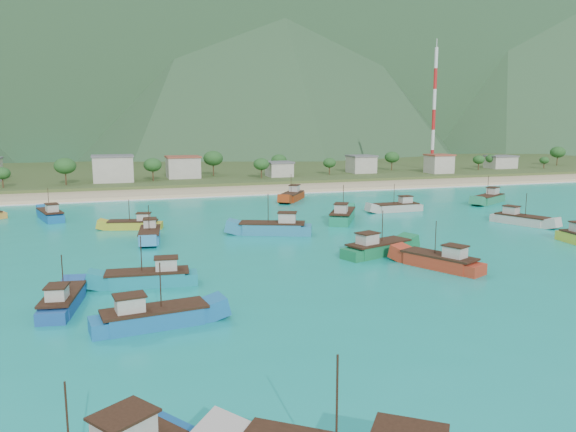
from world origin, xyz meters
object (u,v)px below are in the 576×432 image
object	(u,v)px
boat_16	(134,225)
boat_20	(342,216)
boat_21	(489,199)
boat_24	(50,215)
boat_14	(377,249)
boat_15	(153,319)
boat_10	(274,229)
boat_23	(63,302)
radio_tower	(434,110)
boat_18	(292,197)
boat_12	(150,235)
boat_0	(440,262)
boat_8	(521,220)
boat_9	(150,279)
boat_6	(397,208)

from	to	relation	value
boat_16	boat_20	world-z (taller)	boat_20
boat_21	boat_24	world-z (taller)	boat_21
boat_14	boat_15	size ratio (longest dim) A/B	1.07
boat_10	boat_23	distance (m)	43.63
radio_tower	boat_21	bearing A→B (deg)	-112.58
boat_18	boat_20	distance (m)	31.00
radio_tower	boat_12	size ratio (longest dim) A/B	4.04
boat_16	boat_21	size ratio (longest dim) A/B	0.84
radio_tower	boat_16	distance (m)	136.62
boat_18	boat_24	xyz separation A→B (m)	(-53.60, -11.14, -0.07)
boat_0	boat_15	world-z (taller)	boat_0
radio_tower	boat_8	xyz separation A→B (m)	(-41.65, -95.24, -22.59)
boat_8	boat_15	world-z (taller)	boat_15
radio_tower	boat_0	world-z (taller)	radio_tower
boat_0	boat_10	distance (m)	31.57
boat_14	boat_15	bearing A→B (deg)	-79.10
boat_10	boat_14	bearing A→B (deg)	-131.08
boat_15	boat_18	world-z (taller)	boat_18
boat_0	boat_16	distance (m)	54.38
boat_14	boat_21	world-z (taller)	boat_21
boat_9	boat_20	world-z (taller)	boat_20
boat_9	boat_15	xyz separation A→B (m)	(-0.85, -13.81, 0.02)
boat_0	boat_12	bearing A→B (deg)	113.51
boat_0	boat_10	size ratio (longest dim) A/B	0.89
radio_tower	boat_6	bearing A→B (deg)	-126.89
boat_21	boat_14	bearing A→B (deg)	98.57
boat_16	boat_8	bearing A→B (deg)	-90.00
boat_9	boat_24	xyz separation A→B (m)	(-14.64, 52.24, 0.04)
boat_9	boat_14	xyz separation A→B (m)	(32.10, 5.30, 0.08)
boat_12	boat_14	distance (m)	36.58
radio_tower	boat_14	distance (m)	136.10
boat_6	boat_12	size ratio (longest dim) A/B	0.99
boat_18	boat_24	distance (m)	54.75
boat_8	boat_21	world-z (taller)	boat_21
boat_0	boat_20	size ratio (longest dim) A/B	0.92
boat_10	boat_14	world-z (taller)	boat_10
boat_23	boat_24	size ratio (longest dim) A/B	0.89
boat_6	boat_14	distance (m)	41.35
boat_9	boat_24	size ratio (longest dim) A/B	0.95
boat_15	boat_20	size ratio (longest dim) A/B	0.89
boat_0	boat_18	size ratio (longest dim) A/B	0.99
boat_14	radio_tower	bearing A→B (deg)	125.09
boat_0	boat_10	bearing A→B (deg)	91.16
boat_10	radio_tower	bearing A→B (deg)	-22.25
radio_tower	boat_21	world-z (taller)	radio_tower
boat_14	boat_15	world-z (taller)	boat_14
boat_20	boat_24	bearing A→B (deg)	-169.72
radio_tower	boat_20	world-z (taller)	radio_tower
boat_21	boat_9	bearing A→B (deg)	88.75
boat_18	boat_14	bearing A→B (deg)	117.65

